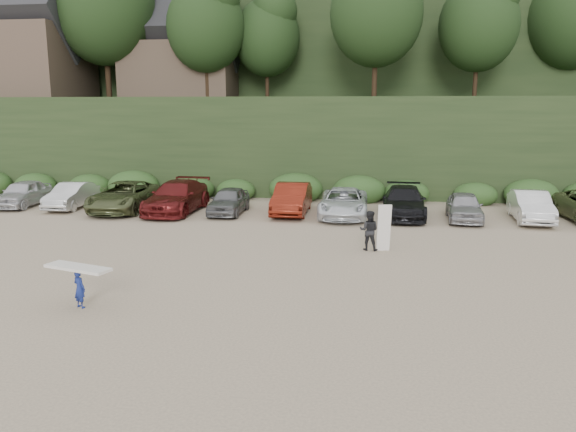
# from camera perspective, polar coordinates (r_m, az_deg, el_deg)

# --- Properties ---
(ground) EXTENTS (120.00, 120.00, 0.00)m
(ground) POSITION_cam_1_polar(r_m,az_deg,el_deg) (18.79, 2.03, -5.73)
(ground) COLOR tan
(ground) RESTS_ON ground
(hillside_backdrop) EXTENTS (90.00, 41.50, 28.00)m
(hillside_backdrop) POSITION_cam_1_polar(r_m,az_deg,el_deg) (54.18, 6.01, 17.15)
(hillside_backdrop) COLOR black
(hillside_backdrop) RESTS_ON ground
(parked_cars) EXTENTS (39.70, 5.81, 1.61)m
(parked_cars) POSITION_cam_1_polar(r_m,az_deg,el_deg) (28.26, 8.54, 1.40)
(parked_cars) COLOR silver
(parked_cars) RESTS_ON ground
(child_surfer) EXTENTS (2.03, 1.09, 1.17)m
(child_surfer) POSITION_cam_1_polar(r_m,az_deg,el_deg) (16.39, -20.48, -6.06)
(child_surfer) COLOR navy
(child_surfer) RESTS_ON ground
(adult_surfer) EXTENTS (1.24, 0.68, 1.81)m
(adult_surfer) POSITION_cam_1_polar(r_m,az_deg,el_deg) (21.66, 8.37, -1.44)
(adult_surfer) COLOR black
(adult_surfer) RESTS_ON ground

